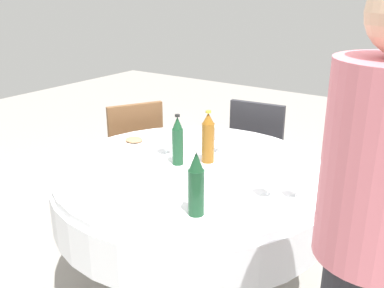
% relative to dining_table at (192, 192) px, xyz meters
% --- Properties ---
extents(ground_plane, '(10.00, 10.00, 0.00)m').
position_rel_dining_table_xyz_m(ground_plane, '(0.00, 0.00, -0.59)').
color(ground_plane, gray).
extents(dining_table, '(1.46, 1.46, 0.74)m').
position_rel_dining_table_xyz_m(dining_table, '(0.00, 0.00, 0.00)').
color(dining_table, white).
rests_on(dining_table, ground_plane).
extents(bottle_dark_green_rear, '(0.07, 0.07, 0.29)m').
position_rel_dining_table_xyz_m(bottle_dark_green_rear, '(-0.30, 0.40, 0.28)').
color(bottle_dark_green_rear, '#194728').
rests_on(bottle_dark_green_rear, dining_table).
extents(bottle_amber_outer, '(0.07, 0.07, 0.29)m').
position_rel_dining_table_xyz_m(bottle_amber_outer, '(-0.03, -0.11, 0.28)').
color(bottle_amber_outer, '#8C5619').
rests_on(bottle_amber_outer, dining_table).
extents(bottle_dark_green_left, '(0.06, 0.06, 0.28)m').
position_rel_dining_table_xyz_m(bottle_dark_green_left, '(0.09, 0.01, 0.28)').
color(bottle_dark_green_left, '#194728').
rests_on(bottle_dark_green_left, dining_table).
extents(wine_glass_mid, '(0.07, 0.07, 0.15)m').
position_rel_dining_table_xyz_m(wine_glass_mid, '(-0.48, 0.08, 0.26)').
color(wine_glass_mid, white).
rests_on(wine_glass_mid, dining_table).
extents(wine_glass_front, '(0.08, 0.08, 0.14)m').
position_rel_dining_table_xyz_m(wine_glass_front, '(0.23, -0.08, 0.24)').
color(wine_glass_front, white).
rests_on(wine_glass_front, dining_table).
extents(wine_glass_far, '(0.06, 0.06, 0.15)m').
position_rel_dining_table_xyz_m(wine_glass_far, '(-0.59, 0.03, 0.25)').
color(wine_glass_far, white).
rests_on(wine_glass_far, dining_table).
extents(wine_glass_south, '(0.07, 0.07, 0.16)m').
position_rel_dining_table_xyz_m(wine_glass_south, '(0.00, -0.26, 0.26)').
color(wine_glass_south, white).
rests_on(wine_glass_south, dining_table).
extents(plate_north, '(0.21, 0.21, 0.02)m').
position_rel_dining_table_xyz_m(plate_north, '(-0.21, 0.11, 0.15)').
color(plate_north, white).
rests_on(plate_north, dining_table).
extents(plate_near, '(0.25, 0.25, 0.04)m').
position_rel_dining_table_xyz_m(plate_near, '(0.50, -0.10, 0.16)').
color(plate_near, white).
rests_on(plate_near, dining_table).
extents(fork_outer, '(0.04, 0.18, 0.00)m').
position_rel_dining_table_xyz_m(fork_outer, '(-0.57, -0.16, 0.15)').
color(fork_outer, silver).
rests_on(fork_outer, dining_table).
extents(fork_left, '(0.18, 0.04, 0.00)m').
position_rel_dining_table_xyz_m(fork_left, '(0.35, 0.18, 0.15)').
color(fork_left, silver).
rests_on(fork_left, dining_table).
extents(folded_napkin, '(0.17, 0.17, 0.02)m').
position_rel_dining_table_xyz_m(folded_napkin, '(-0.28, -0.31, 0.16)').
color(folded_napkin, white).
rests_on(folded_napkin, dining_table).
extents(person_rear, '(0.34, 0.34, 1.69)m').
position_rel_dining_table_xyz_m(person_rear, '(-1.03, 0.57, 0.29)').
color(person_rear, '#26262B').
rests_on(person_rear, ground_plane).
extents(chair_far, '(0.54, 0.54, 0.87)m').
position_rel_dining_table_xyz_m(chair_far, '(0.88, -0.49, -0.08)').
color(chair_far, brown).
rests_on(chair_far, ground_plane).
extents(chair_south, '(0.44, 0.44, 0.87)m').
position_rel_dining_table_xyz_m(chair_south, '(0.12, -1.07, -0.08)').
color(chair_south, '#2D2D33').
rests_on(chair_south, ground_plane).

